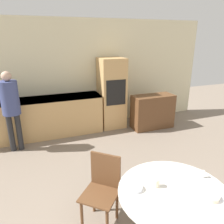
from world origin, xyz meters
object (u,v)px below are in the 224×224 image
at_px(cup, 156,183).
at_px(bowl_near, 135,188).
at_px(oven_unit, 112,93).
at_px(chair_far_left, 103,186).
at_px(person_standing, 11,103).
at_px(dining_table, 172,208).
at_px(bowl_centre, 211,197).
at_px(sideboard, 152,112).

height_order(cup, bowl_near, cup).
height_order(oven_unit, chair_far_left, oven_unit).
distance_m(oven_unit, person_standing, 2.31).
distance_m(dining_table, chair_far_left, 0.82).
height_order(chair_far_left, cup, chair_far_left).
xyz_separation_m(cup, bowl_centre, (0.39, -0.33, -0.02)).
height_order(dining_table, person_standing, person_standing).
relative_size(dining_table, bowl_near, 7.39).
distance_m(oven_unit, bowl_centre, 3.67).
bearing_deg(cup, bowl_near, 169.06).
height_order(person_standing, bowl_centre, person_standing).
bearing_deg(chair_far_left, bowl_near, -24.06).
distance_m(sideboard, cup, 3.34).
xyz_separation_m(cup, bowl_near, (-0.22, 0.04, -0.03)).
height_order(chair_far_left, person_standing, person_standing).
height_order(oven_unit, bowl_centre, oven_unit).
bearing_deg(cup, chair_far_left, 130.25).
distance_m(oven_unit, chair_far_left, 3.08).
xyz_separation_m(dining_table, cup, (-0.13, 0.12, 0.26)).
xyz_separation_m(dining_table, bowl_centre, (0.26, -0.21, 0.23)).
xyz_separation_m(sideboard, cup, (-1.69, -2.86, 0.35)).
relative_size(person_standing, bowl_centre, 9.88).
distance_m(chair_far_left, bowl_near, 0.55).
height_order(sideboard, bowl_centre, sideboard).
bearing_deg(bowl_centre, oven_unit, 84.10).
height_order(oven_unit, dining_table, oven_unit).
xyz_separation_m(dining_table, person_standing, (-1.61, 2.92, 0.47)).
relative_size(chair_far_left, bowl_near, 5.76).
relative_size(person_standing, bowl_near, 10.54).
height_order(dining_table, bowl_centre, bowl_centre).
bearing_deg(bowl_centre, chair_far_left, 134.33).
height_order(bowl_near, bowl_centre, bowl_centre).
distance_m(sideboard, person_standing, 3.22).
distance_m(sideboard, bowl_centre, 3.46).
height_order(dining_table, cup, cup).
bearing_deg(dining_table, person_standing, 118.81).
distance_m(sideboard, chair_far_left, 3.17).
distance_m(person_standing, cup, 3.18).
xyz_separation_m(sideboard, dining_table, (-1.56, -2.98, 0.10)).
bearing_deg(person_standing, cup, -62.17).
height_order(cup, bowl_centre, cup).
relative_size(oven_unit, cup, 18.99).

